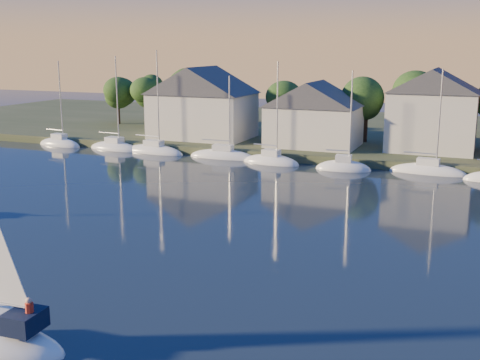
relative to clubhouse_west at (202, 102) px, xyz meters
The scene contains 7 objects.
shoreline_land 28.43m from the clubhouse_west, 37.69° to the left, with size 160.00×50.00×2.00m, color #313F24.
wooden_dock 23.56m from the clubhouse_west, 15.26° to the right, with size 120.00×3.00×1.00m, color brown.
clubhouse_west is the anchor object (origin of this frame).
clubhouse_centre 16.05m from the clubhouse_west, ahead, with size 11.55×8.40×8.08m.
clubhouse_east 30.02m from the clubhouse_west, ahead, with size 10.50×8.40×9.80m.
tree_line 24.55m from the clubhouse_west, 11.77° to the left, with size 93.40×5.40×8.90m.
moored_fleet 24.48m from the clubhouse_west, 22.25° to the right, with size 87.50×2.40×12.05m.
Camera 1 is at (14.07, -16.02, 13.42)m, focal length 45.00 mm.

